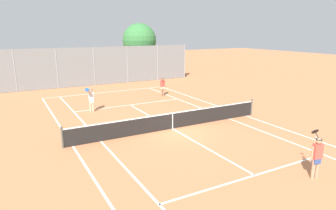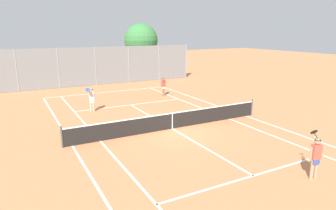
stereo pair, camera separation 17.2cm
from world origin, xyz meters
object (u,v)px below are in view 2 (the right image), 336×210
player_far_right (163,85)px  tree_behind_left (141,41)px  tennis_net (172,120)px  player_far_left (92,99)px  loose_tennis_ball_1 (152,119)px  player_near_side (315,156)px

player_far_right → tree_behind_left: size_ratio=0.25×
tennis_net → player_far_left: bearing=117.5°
tennis_net → player_far_left: 6.57m
player_far_left → player_far_right: bearing=18.4°
player_far_left → loose_tennis_ball_1: player_far_left is taller
player_far_left → player_near_side: bearing=-70.3°
tree_behind_left → player_far_left: bearing=-125.0°
loose_tennis_ball_1 → tree_behind_left: 18.94m
player_near_side → tree_behind_left: size_ratio=0.28×
player_far_right → player_near_side: bearing=-96.5°
player_near_side → player_far_left: size_ratio=1.00×
player_near_side → player_far_left: bearing=109.7°
player_near_side → loose_tennis_ball_1: 10.14m
player_near_side → tree_behind_left: (4.75, 27.10, 3.24)m
player_far_right → tennis_net: bearing=-114.1°
tennis_net → player_far_left: (-3.02, 5.82, 0.42)m
loose_tennis_ball_1 → tree_behind_left: (6.76, 17.20, 4.13)m
player_near_side → loose_tennis_ball_1: player_near_side is taller
tennis_net → player_far_right: (3.58, 8.01, 0.40)m
player_far_left → tennis_net: bearing=-62.5°
tree_behind_left → player_far_right: bearing=-104.5°
player_far_left → tree_behind_left: size_ratio=0.28×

